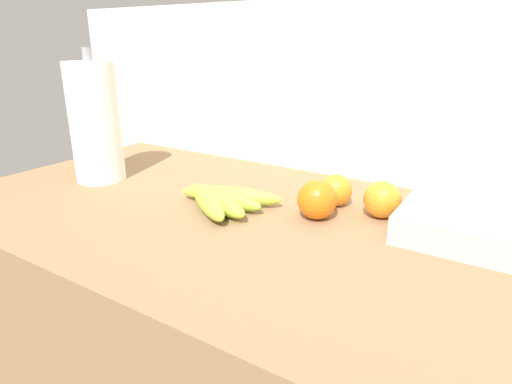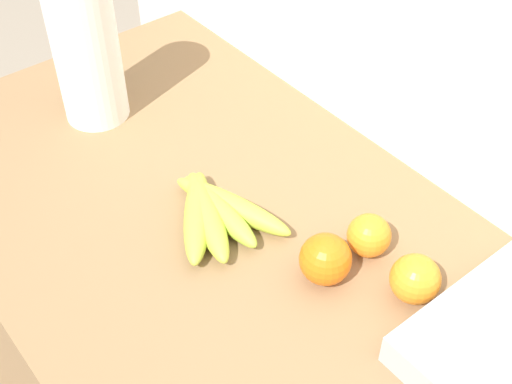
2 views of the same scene
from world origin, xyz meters
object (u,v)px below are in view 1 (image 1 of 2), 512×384
at_px(banana_bunch, 219,199).
at_px(paper_towel_roll, 95,123).
at_px(orange_far_right, 317,200).
at_px(orange_front, 382,200).
at_px(orange_back_left, 336,190).

distance_m(banana_bunch, paper_towel_roll, 0.38).
relative_size(orange_far_right, orange_front, 1.06).
bearing_deg(orange_front, orange_back_left, 173.51).
relative_size(orange_back_left, paper_towel_roll, 0.21).
bearing_deg(paper_towel_roll, banana_bunch, 0.35).
bearing_deg(orange_front, orange_far_right, -144.36).
relative_size(banana_bunch, paper_towel_roll, 0.71).
distance_m(banana_bunch, orange_far_right, 0.20).
xyz_separation_m(orange_front, paper_towel_roll, (-0.66, -0.13, 0.10)).
xyz_separation_m(banana_bunch, orange_back_left, (0.19, 0.14, 0.01)).
bearing_deg(orange_far_right, orange_back_left, 87.86).
height_order(banana_bunch, paper_towel_roll, paper_towel_roll).
relative_size(banana_bunch, orange_far_right, 2.88).
distance_m(orange_far_right, orange_front, 0.13).
distance_m(orange_far_right, paper_towel_roll, 0.57).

